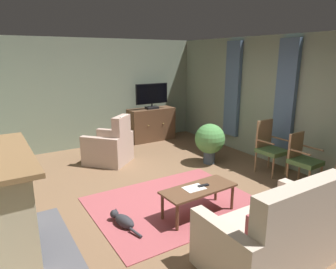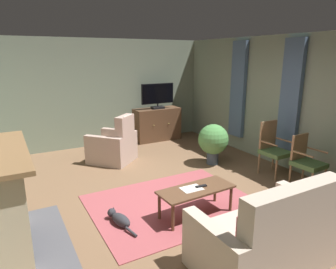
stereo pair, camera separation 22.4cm
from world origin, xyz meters
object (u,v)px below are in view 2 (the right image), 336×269
at_px(fireplace, 10,205).
at_px(tv_remote, 201,186).
at_px(tv_cabinet, 157,125).
at_px(side_chair_mid_row, 273,148).
at_px(sofa_floral, 268,238).
at_px(side_chair_far_end, 306,160).
at_px(television, 158,95).
at_px(armchair_facing_sofa, 114,147).
at_px(folded_newspaper, 192,189).
at_px(cat, 120,219).
at_px(potted_plant_small_fern_corner, 213,140).
at_px(coffee_table, 196,192).

relative_size(fireplace, tv_remote, 10.18).
relative_size(tv_cabinet, side_chair_mid_row, 1.21).
xyz_separation_m(sofa_floral, side_chair_far_end, (2.13, 1.16, 0.16)).
xyz_separation_m(television, side_chair_far_end, (0.84, -3.96, -0.72)).
height_order(fireplace, armchair_facing_sofa, fireplace).
distance_m(tv_cabinet, television, 0.82).
relative_size(folded_newspaper, side_chair_far_end, 0.32).
relative_size(television, tv_remote, 5.43).
distance_m(fireplace, side_chair_far_end, 4.57).
xyz_separation_m(armchair_facing_sofa, cat, (-0.80, -2.49, -0.25)).
bearing_deg(tv_cabinet, armchair_facing_sofa, -145.76).
height_order(tv_remote, potted_plant_small_fern_corner, potted_plant_small_fern_corner).
distance_m(folded_newspaper, armchair_facing_sofa, 2.77).
bearing_deg(folded_newspaper, potted_plant_small_fern_corner, 46.08).
distance_m(side_chair_far_end, side_chair_mid_row, 0.73).
bearing_deg(coffee_table, television, 70.52).
bearing_deg(tv_cabinet, fireplace, -136.36).
relative_size(television, side_chair_far_end, 0.98).
distance_m(television, side_chair_far_end, 4.11).
relative_size(coffee_table, sofa_floral, 0.72).
bearing_deg(armchair_facing_sofa, side_chair_mid_row, -41.52).
xyz_separation_m(folded_newspaper, cat, (-0.99, 0.28, -0.34)).
bearing_deg(side_chair_mid_row, tv_remote, -164.15).
height_order(potted_plant_small_fern_corner, cat, potted_plant_small_fern_corner).
relative_size(fireplace, tv_cabinet, 1.38).
relative_size(tv_remote, armchair_facing_sofa, 0.14).
distance_m(tv_remote, cat, 1.23).
xyz_separation_m(coffee_table, side_chair_far_end, (2.20, -0.13, 0.13)).
relative_size(fireplace, folded_newspaper, 5.77).
distance_m(folded_newspaper, side_chair_far_end, 2.27).
distance_m(sofa_floral, armchair_facing_sofa, 4.09).
height_order(television, potted_plant_small_fern_corner, television).
distance_m(tv_remote, sofa_floral, 1.30).
relative_size(fireplace, television, 1.88).
xyz_separation_m(sofa_floral, side_chair_mid_row, (2.13, 1.89, 0.18)).
xyz_separation_m(television, cat, (-2.42, -3.54, -1.15)).
bearing_deg(sofa_floral, potted_plant_small_fern_corner, 63.21).
distance_m(side_chair_mid_row, potted_plant_small_fern_corner, 1.21).
distance_m(sofa_floral, potted_plant_small_fern_corner, 3.25).
bearing_deg(tv_cabinet, sofa_floral, -104.02).
distance_m(television, sofa_floral, 5.36).
distance_m(fireplace, folded_newspaper, 2.31).
bearing_deg(armchair_facing_sofa, potted_plant_small_fern_corner, -33.15).
bearing_deg(armchair_facing_sofa, television, 32.94).
relative_size(coffee_table, armchair_facing_sofa, 0.97).
height_order(fireplace, cat, fireplace).
distance_m(folded_newspaper, side_chair_mid_row, 2.34).
xyz_separation_m(coffee_table, tv_remote, (0.09, 0.01, 0.06)).
height_order(coffee_table, potted_plant_small_fern_corner, potted_plant_small_fern_corner).
bearing_deg(cat, sofa_floral, -54.61).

